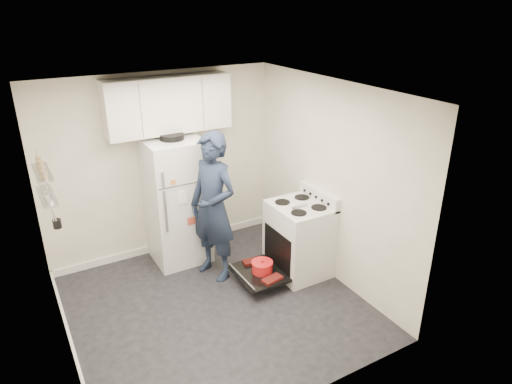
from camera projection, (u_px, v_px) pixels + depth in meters
room at (208, 213)px, 4.89m from camera, size 3.21×3.21×2.51m
electric_range at (298, 239)px, 5.87m from camera, size 0.66×0.76×1.10m
open_oven_door at (260, 271)px, 5.72m from camera, size 0.55×0.70×0.22m
refrigerator at (177, 201)px, 6.04m from camera, size 0.72×0.74×1.77m
upper_cabinets at (168, 105)px, 5.72m from camera, size 1.60×0.33×0.70m
wall_shelf_rack at (45, 185)px, 4.39m from camera, size 0.14×0.60×0.61m
person at (213, 207)px, 5.62m from camera, size 0.67×0.81×1.91m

